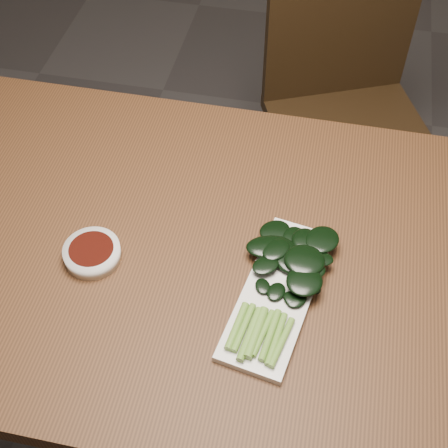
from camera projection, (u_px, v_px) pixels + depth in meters
ground at (230, 414)px, 1.73m from camera, size 6.00×6.00×0.00m
table at (232, 274)px, 1.20m from camera, size 1.40×0.80×0.75m
chair_far at (346, 105)px, 1.81m from camera, size 0.57×0.57×0.89m
sauce_bowl at (92, 253)px, 1.13m from camera, size 0.10×0.10×0.03m
serving_plate at (277, 294)px, 1.08m from camera, size 0.17×0.33×0.01m
gai_lan at (288, 269)px, 1.09m from camera, size 0.18×0.31×0.03m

